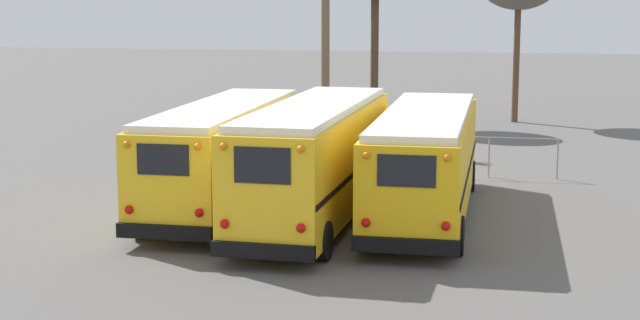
% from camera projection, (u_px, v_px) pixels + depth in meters
% --- Properties ---
extents(ground_plane, '(160.00, 160.00, 0.00)m').
position_uv_depth(ground_plane, '(321.00, 215.00, 28.27)').
color(ground_plane, '#5B5956').
extents(school_bus_0, '(2.57, 10.30, 3.10)m').
position_uv_depth(school_bus_0, '(224.00, 153.00, 28.73)').
color(school_bus_0, yellow).
rests_on(school_bus_0, ground).
extents(school_bus_1, '(2.84, 10.52, 3.32)m').
position_uv_depth(school_bus_1, '(314.00, 159.00, 27.05)').
color(school_bus_1, yellow).
rests_on(school_bus_1, ground).
extents(school_bus_2, '(2.60, 10.78, 3.04)m').
position_uv_depth(school_bus_2, '(425.00, 160.00, 27.73)').
color(school_bus_2, yellow).
rests_on(school_bus_2, ground).
extents(utility_pole, '(1.80, 0.35, 8.12)m').
position_uv_depth(utility_pole, '(325.00, 45.00, 40.84)').
color(utility_pole, brown).
rests_on(utility_pole, ground).
extents(fence_line, '(13.96, 0.06, 1.42)m').
position_uv_depth(fence_line, '(357.00, 146.00, 34.71)').
color(fence_line, '#939399').
rests_on(fence_line, ground).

